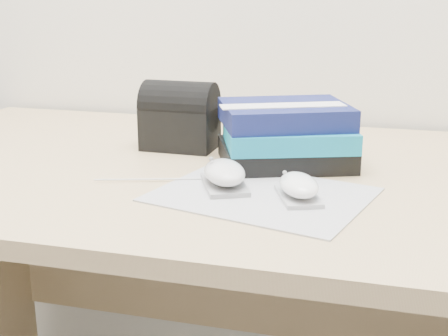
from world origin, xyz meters
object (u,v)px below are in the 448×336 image
(desk, at_px, (277,276))
(pouch, at_px, (180,116))
(mouse_rear, at_px, (224,174))
(book_stack, at_px, (286,135))
(mouse_front, at_px, (299,187))

(desk, xyz_separation_m, pouch, (-0.21, 0.04, 0.30))
(desk, relative_size, mouse_rear, 12.17)
(desk, height_order, book_stack, book_stack)
(mouse_front, relative_size, pouch, 0.80)
(mouse_front, distance_m, pouch, 0.38)
(book_stack, bearing_deg, pouch, 164.90)
(pouch, bearing_deg, desk, -11.49)
(desk, distance_m, mouse_front, 0.34)
(desk, distance_m, pouch, 0.37)
(desk, xyz_separation_m, mouse_rear, (-0.06, -0.18, 0.26))
(mouse_front, xyz_separation_m, pouch, (-0.28, 0.25, 0.04))
(mouse_rear, bearing_deg, desk, 72.99)
(desk, relative_size, mouse_front, 14.00)
(mouse_front, bearing_deg, pouch, 137.58)
(mouse_front, bearing_deg, book_stack, 105.61)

